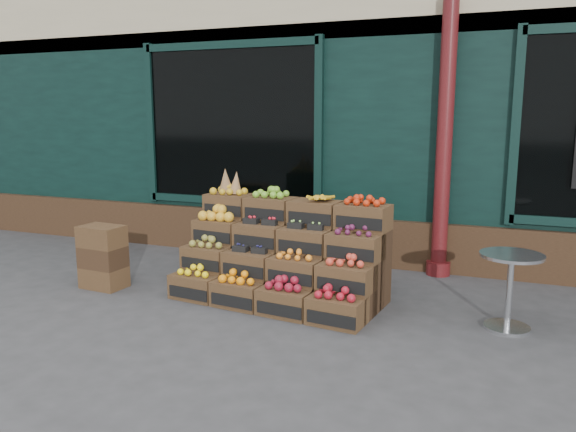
% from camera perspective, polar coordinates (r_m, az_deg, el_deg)
% --- Properties ---
extents(ground, '(60.00, 60.00, 0.00)m').
position_cam_1_polar(ground, '(5.36, -0.74, -10.40)').
color(ground, '#38383A').
rests_on(ground, ground).
extents(shop_facade, '(12.00, 6.24, 4.80)m').
position_cam_1_polar(shop_facade, '(9.94, 10.68, 13.10)').
color(shop_facade, black).
rests_on(shop_facade, ground).
extents(crate_display, '(2.18, 1.24, 1.31)m').
position_cam_1_polar(crate_display, '(5.83, -0.61, -4.49)').
color(crate_display, '#452F1B').
rests_on(crate_display, ground).
extents(spare_crates, '(0.48, 0.35, 0.69)m').
position_cam_1_polar(spare_crates, '(6.51, -18.29, -3.96)').
color(spare_crates, '#452F1B').
rests_on(spare_crates, ground).
extents(bistro_table, '(0.55, 0.55, 0.69)m').
position_cam_1_polar(bistro_table, '(5.36, 21.62, -6.29)').
color(bistro_table, '#B1B3B8').
rests_on(bistro_table, ground).
extents(shopkeeper, '(0.81, 0.54, 2.20)m').
position_cam_1_polar(shopkeeper, '(8.36, -2.69, 4.88)').
color(shopkeeper, '#164E29').
rests_on(shopkeeper, ground).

